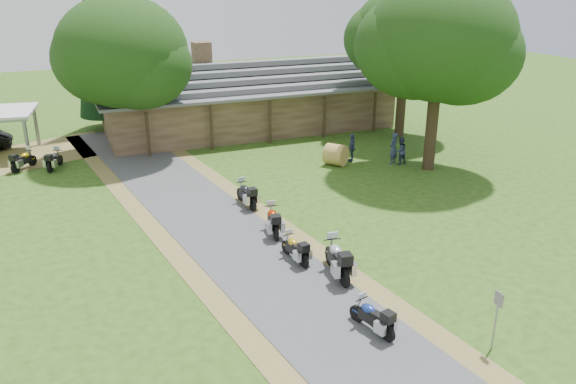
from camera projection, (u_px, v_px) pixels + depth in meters
name	position (u px, v px, depth m)	size (l,w,h in m)	color
ground	(311.00, 310.00, 18.70)	(120.00, 120.00, 0.00)	#294C15
driveway	(256.00, 261.00, 21.97)	(46.00, 46.00, 0.00)	#414144
lodge	(248.00, 95.00, 40.69)	(21.40, 9.40, 4.90)	brown
motorcycle_row_a	(372.00, 315.00, 17.39)	(1.66, 0.54, 1.14)	navy
motorcycle_row_b	(337.00, 257.00, 20.65)	(2.14, 0.70, 1.47)	#AEB1B6
motorcycle_row_c	(295.00, 247.00, 21.78)	(1.67, 0.54, 1.14)	gold
motorcycle_row_d	(273.00, 219.00, 24.13)	(1.89, 0.62, 1.30)	#B42504
motorcycle_row_e	(246.00, 193.00, 27.09)	(1.87, 0.61, 1.28)	black
motorcycle_carport_a	(23.00, 159.00, 32.28)	(1.79, 0.58, 1.23)	#DFBD08
motorcycle_carport_b	(54.00, 159.00, 32.36)	(1.73, 0.56, 1.18)	slate
person_a	(393.00, 146.00, 33.06)	(0.63, 0.46, 2.23)	#2C3754
person_b	(401.00, 148.00, 33.08)	(0.55, 0.39, 1.93)	#2C3754
person_c	(352.00, 145.00, 33.57)	(0.57, 0.41, 1.99)	#2C3754
hay_bale	(336.00, 155.00, 33.06)	(1.25, 1.25, 1.15)	#A3763B
sign_post	(495.00, 321.00, 16.38)	(0.35, 0.06, 1.96)	gray
oak_lodge_left	(124.00, 73.00, 33.41)	(7.73, 7.73, 10.16)	black
oak_lodge_right	(405.00, 54.00, 37.42)	(7.04, 7.04, 11.30)	black
oak_driveway	(437.00, 65.00, 30.43)	(8.01, 8.01, 11.92)	black
cedar_near	(98.00, 24.00, 38.71)	(3.92, 3.92, 14.77)	black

